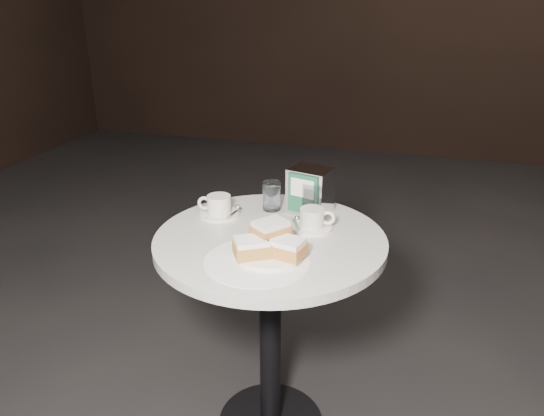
{
  "coord_description": "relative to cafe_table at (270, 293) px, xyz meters",
  "views": [
    {
      "loc": [
        0.41,
        -1.37,
        1.44
      ],
      "look_at": [
        0.0,
        0.02,
        0.83
      ],
      "focal_mm": 35.0,
      "sensor_mm": 36.0,
      "label": 1
    }
  ],
  "objects": [
    {
      "name": "beignet_plate",
      "position": [
        0.03,
        -0.12,
        0.23
      ],
      "size": [
        0.23,
        0.23,
        0.09
      ],
      "rotation": [
        0.0,
        0.0,
        0.22
      ],
      "color": "white",
      "rests_on": "cafe_table"
    },
    {
      "name": "napkin_dispenser",
      "position": [
        0.07,
        0.22,
        0.27
      ],
      "size": [
        0.15,
        0.13,
        0.15
      ],
      "rotation": [
        0.0,
        0.0,
        -0.25
      ],
      "color": "silver",
      "rests_on": "cafe_table"
    },
    {
      "name": "water_glass_right",
      "position": [
        0.09,
        0.18,
        0.26
      ],
      "size": [
        0.09,
        0.09,
        0.12
      ],
      "rotation": [
        0.0,
        0.0,
        -0.27
      ],
      "color": "white",
      "rests_on": "cafe_table"
    },
    {
      "name": "cafe_table",
      "position": [
        0.0,
        0.0,
        0.0
      ],
      "size": [
        0.7,
        0.7,
        0.74
      ],
      "color": "black",
      "rests_on": "ground"
    },
    {
      "name": "coffee_cup_right",
      "position": [
        0.11,
        0.09,
        0.23
      ],
      "size": [
        0.15,
        0.15,
        0.07
      ],
      "rotation": [
        0.0,
        0.0,
        0.19
      ],
      "color": "white",
      "rests_on": "cafe_table"
    },
    {
      "name": "sugar_spill",
      "position": [
        0.01,
        -0.16,
        0.2
      ],
      "size": [
        0.38,
        0.38,
        0.0
      ],
      "primitive_type": "cylinder",
      "rotation": [
        0.0,
        0.0,
        -0.4
      ],
      "color": "white",
      "rests_on": "cafe_table"
    },
    {
      "name": "water_glass_left",
      "position": [
        -0.06,
        0.2,
        0.25
      ],
      "size": [
        0.08,
        0.08,
        0.1
      ],
      "rotation": [
        0.0,
        0.0,
        -0.43
      ],
      "color": "white",
      "rests_on": "cafe_table"
    },
    {
      "name": "coffee_cup_left",
      "position": [
        -0.21,
        0.11,
        0.23
      ],
      "size": [
        0.14,
        0.14,
        0.07
      ],
      "rotation": [
        0.0,
        0.0,
        0.09
      ],
      "color": "white",
      "rests_on": "cafe_table"
    }
  ]
}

